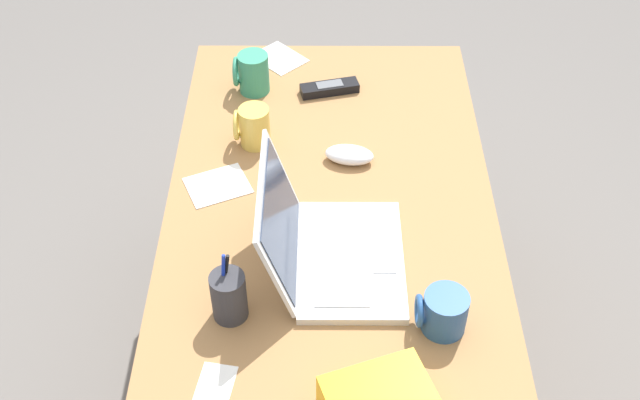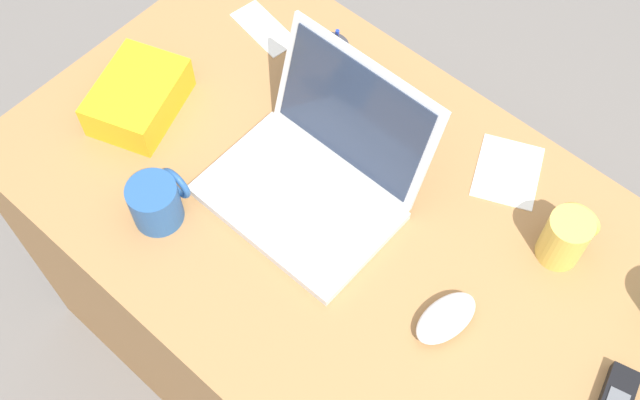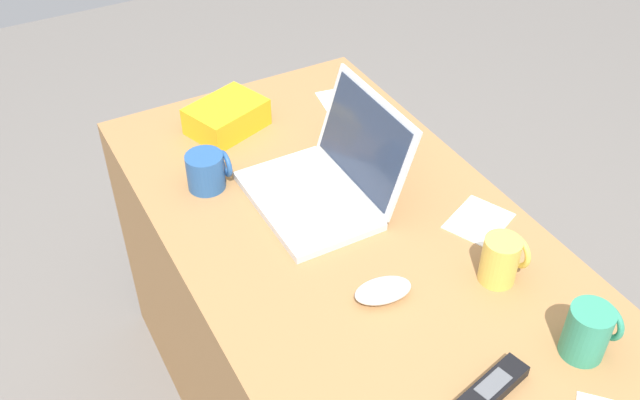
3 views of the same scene
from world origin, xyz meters
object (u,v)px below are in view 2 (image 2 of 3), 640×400
object	(u,v)px
coffee_mug_tall	(157,202)
coffee_mug_spare	(566,236)
laptop	(316,173)
pen_holder	(330,66)
computer_mouse	(446,318)
snack_bag	(138,97)

from	to	relation	value
coffee_mug_tall	coffee_mug_spare	xyz separation A→B (m)	(0.55, 0.40, 0.01)
laptop	coffee_mug_spare	distance (m)	0.43
coffee_mug_tall	pen_holder	size ratio (longest dim) A/B	0.63
computer_mouse	pen_holder	world-z (taller)	pen_holder
laptop	coffee_mug_tall	distance (m)	0.27
computer_mouse	coffee_mug_spare	xyz separation A→B (m)	(0.07, 0.23, 0.03)
laptop	pen_holder	bearing A→B (deg)	125.40
laptop	coffee_mug_tall	xyz separation A→B (m)	(-0.16, -0.22, -0.00)
laptop	coffee_mug_spare	xyz separation A→B (m)	(0.39, 0.18, 0.00)
snack_bag	coffee_mug_tall	bearing A→B (deg)	-33.77
pen_holder	coffee_mug_spare	bearing A→B (deg)	-1.31
coffee_mug_tall	pen_holder	bearing A→B (deg)	85.95
coffee_mug_spare	snack_bag	size ratio (longest dim) A/B	0.55
coffee_mug_tall	pen_holder	world-z (taller)	pen_holder
laptop	snack_bag	xyz separation A→B (m)	(-0.36, -0.09, -0.01)
laptop	computer_mouse	world-z (taller)	laptop
laptop	coffee_mug_tall	bearing A→B (deg)	-126.72
coffee_mug_spare	pen_holder	world-z (taller)	pen_holder
computer_mouse	coffee_mug_tall	size ratio (longest dim) A/B	1.17
laptop	coffee_mug_spare	bearing A→B (deg)	24.60
computer_mouse	coffee_mug_tall	world-z (taller)	coffee_mug_tall
laptop	coffee_mug_tall	world-z (taller)	laptop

